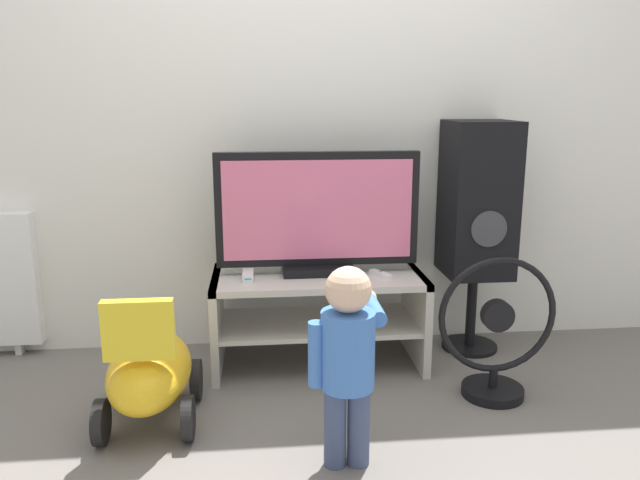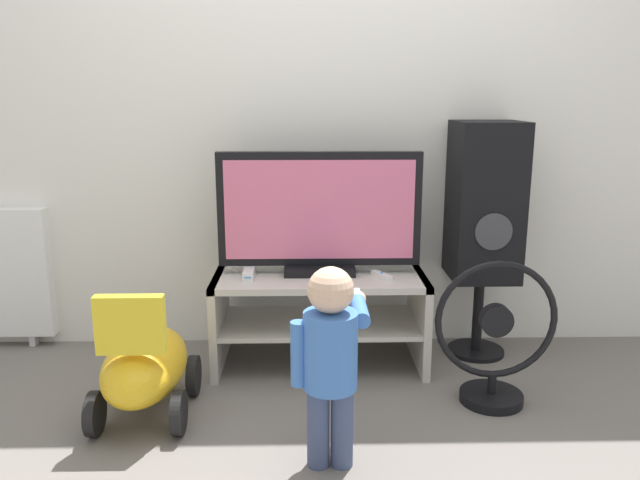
% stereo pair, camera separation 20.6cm
% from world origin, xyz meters
% --- Properties ---
extents(ground_plane, '(16.00, 16.00, 0.00)m').
position_xyz_m(ground_plane, '(0.00, 0.00, 0.00)').
color(ground_plane, slate).
extents(wall_back, '(10.00, 0.06, 2.60)m').
position_xyz_m(wall_back, '(0.00, 0.55, 1.30)').
color(wall_back, silver).
rests_on(wall_back, ground_plane).
extents(tv_stand, '(0.99, 0.47, 0.45)m').
position_xyz_m(tv_stand, '(0.00, 0.24, 0.29)').
color(tv_stand, beige).
rests_on(tv_stand, ground_plane).
extents(television, '(0.94, 0.20, 0.57)m').
position_xyz_m(television, '(0.00, 0.26, 0.73)').
color(television, black).
rests_on(television, tv_stand).
extents(game_console, '(0.05, 0.18, 0.04)m').
position_xyz_m(game_console, '(-0.33, 0.21, 0.47)').
color(game_console, white).
rests_on(game_console, tv_stand).
extents(remote_primary, '(0.09, 0.13, 0.03)m').
position_xyz_m(remote_primary, '(0.28, 0.16, 0.46)').
color(remote_primary, white).
rests_on(remote_primary, tv_stand).
extents(child, '(0.27, 0.42, 0.72)m').
position_xyz_m(child, '(0.02, -0.61, 0.42)').
color(child, '#3F4C72').
rests_on(child, ground_plane).
extents(speaker_tower, '(0.31, 0.34, 1.15)m').
position_xyz_m(speaker_tower, '(0.79, 0.34, 0.75)').
color(speaker_tower, black).
rests_on(speaker_tower, ground_plane).
extents(floor_fan, '(0.51, 0.26, 0.62)m').
position_xyz_m(floor_fan, '(0.72, -0.18, 0.27)').
color(floor_fan, black).
rests_on(floor_fan, ground_plane).
extents(ride_on_toy, '(0.36, 0.59, 0.55)m').
position_xyz_m(ride_on_toy, '(-0.71, -0.25, 0.21)').
color(ride_on_toy, gold).
rests_on(ride_on_toy, ground_plane).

